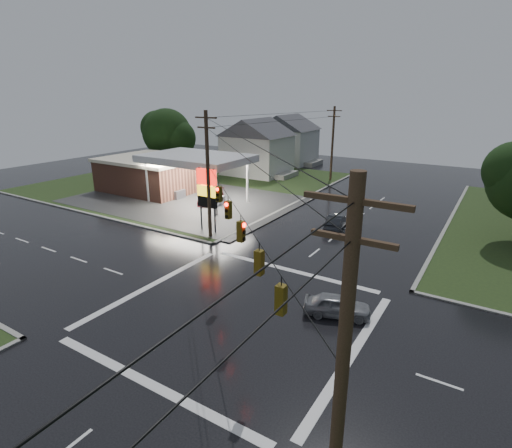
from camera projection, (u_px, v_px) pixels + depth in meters
The scene contains 14 objects.
ground at pixel (238, 314), 23.49m from camera, with size 120.00×120.00×0.00m, color black.
grass_nw at pixel (191, 182), 57.46m from camera, with size 36.00×36.00×0.08m, color #1F3115.
gas_station at pixel (160, 172), 51.44m from camera, with size 26.20×18.00×5.60m.
pylon_sign at pixel (207, 190), 35.95m from camera, with size 2.00×0.35×6.00m.
utility_pole_nw at pixel (208, 174), 34.10m from camera, with size 2.20×0.32×11.00m.
utility_pole_se at pixel (340, 396), 9.26m from camera, with size 2.20×0.32×11.00m.
utility_pole_n at pixel (333, 143), 57.12m from camera, with size 2.20×0.32×10.50m.
traffic_signals at pixel (236, 208), 21.42m from camera, with size 26.87×26.87×1.47m.
house_near at pixel (257, 146), 61.60m from camera, with size 11.05×8.48×8.60m.
house_far at pixel (288, 138), 71.76m from camera, with size 11.05×8.48×8.60m.
tree_nw_behind at pixel (168, 133), 62.68m from camera, with size 8.93×7.60×10.00m.
car_north at pixel (336, 221), 38.03m from camera, with size 1.42×4.06×1.34m, color black.
car_crossing at pixel (337, 305), 23.11m from camera, with size 1.55×3.85×1.31m, color gray.
car_pump at pixel (211, 197), 46.58m from camera, with size 2.01×4.95×1.44m, color maroon.
Camera 1 is at (11.83, -16.92, 12.43)m, focal length 28.00 mm.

